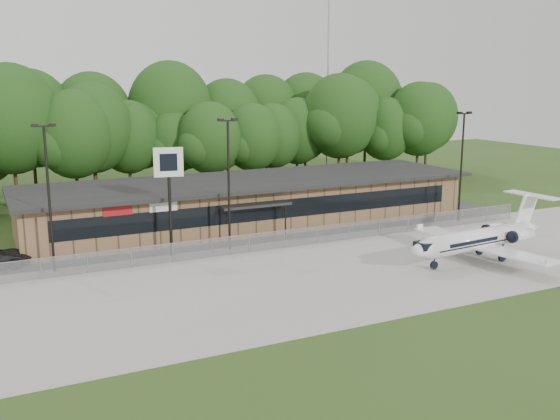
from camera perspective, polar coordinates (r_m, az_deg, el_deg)
ground at (r=37.59m, az=12.12°, el=-8.75°), size 160.00×160.00×0.00m
apron at (r=43.77m, az=5.66°, el=-5.52°), size 64.00×18.00×0.08m
parking_lot at (r=53.53m, az=-0.80°, el=-2.26°), size 50.00×9.00×0.06m
terminal at (r=57.02m, az=-2.71°, el=0.81°), size 41.00×11.65×4.30m
fence at (r=49.43m, az=1.43°, el=-2.56°), size 46.00×0.04×1.52m
treeline at (r=73.13m, az=-8.40°, el=7.33°), size 72.00×12.00×15.00m
radio_mast at (r=87.43m, az=4.38°, el=11.41°), size 0.20×0.20×25.00m
light_pole_left at (r=44.75m, az=-20.43°, el=1.98°), size 1.55×0.30×10.23m
light_pole_mid at (r=47.72m, az=-4.72°, el=3.26°), size 1.55×0.30×10.23m
light_pole_right at (r=59.93m, az=16.28°, el=4.57°), size 1.55×0.30×10.23m
business_jet at (r=47.68m, az=17.83°, el=-2.60°), size 13.66×12.19×4.60m
pole_sign at (r=46.51m, az=-10.13°, el=3.28°), size 2.16×0.65×8.22m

